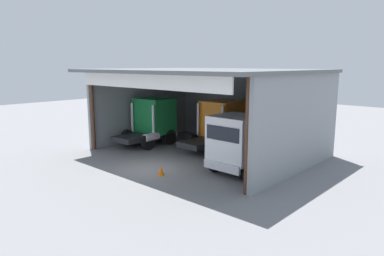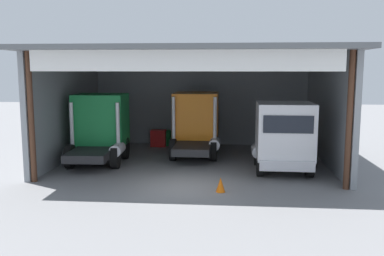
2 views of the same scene
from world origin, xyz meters
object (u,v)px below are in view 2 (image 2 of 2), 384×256
truck_white_right_bay (283,135)px  truck_green_yard_outside (100,127)px  oil_drum (166,138)px  truck_orange_center_right_bay (196,122)px  traffic_cone (221,185)px  tool_cart (159,138)px

truck_white_right_bay → truck_green_yard_outside: bearing=-9.1°
truck_green_yard_outside → oil_drum: bearing=58.7°
truck_white_right_bay → oil_drum: (-6.21, 6.29, -1.25)m
truck_orange_center_right_bay → truck_white_right_bay: truck_orange_center_right_bay is taller
truck_orange_center_right_bay → oil_drum: truck_orange_center_right_bay is taller
truck_white_right_bay → traffic_cone: bearing=50.4°
tool_cart → truck_orange_center_right_bay: bearing=-41.1°
truck_orange_center_right_bay → tool_cart: truck_orange_center_right_bay is taller
truck_green_yard_outside → oil_drum: 5.60m
truck_white_right_bay → oil_drum: 8.93m
oil_drum → truck_white_right_bay: bearing=-45.3°
truck_green_yard_outside → truck_orange_center_right_bay: bearing=23.3°
truck_white_right_bay → traffic_cone: truck_white_right_bay is taller
traffic_cone → truck_white_right_bay: bearing=49.8°
truck_green_yard_outside → truck_orange_center_right_bay: truck_green_yard_outside is taller
truck_white_right_bay → tool_cart: (-6.64, 5.90, -1.20)m
oil_drum → tool_cart: tool_cart is taller
oil_drum → traffic_cone: oil_drum is taller
oil_drum → tool_cart: (-0.42, -0.39, 0.04)m
oil_drum → traffic_cone: 10.13m
truck_green_yard_outside → tool_cart: bearing=60.8°
truck_green_yard_outside → tool_cart: size_ratio=4.64×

